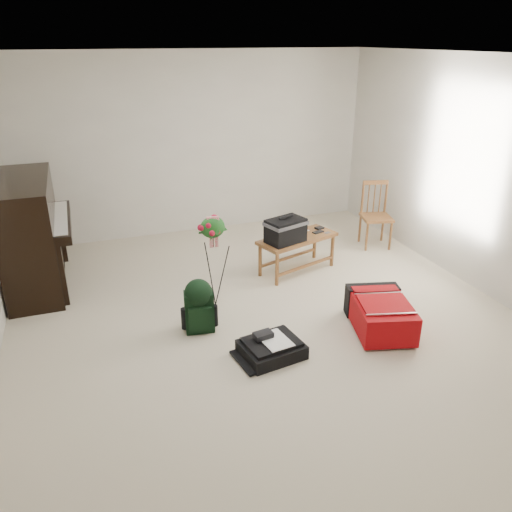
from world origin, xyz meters
name	(u,v)px	position (x,y,z in m)	size (l,w,h in m)	color
floor	(266,318)	(0.00, 0.00, 0.00)	(5.00, 5.50, 0.01)	beige
ceiling	(268,55)	(0.00, 0.00, 2.50)	(5.00, 5.50, 0.01)	white
wall_back	(196,145)	(0.00, 2.75, 1.25)	(5.00, 0.04, 2.50)	silver
wall_right	(482,177)	(2.50, 0.00, 1.25)	(0.04, 5.50, 2.50)	silver
piano	(32,236)	(-2.19, 1.60, 0.60)	(0.71, 1.50, 1.25)	black
bench	(287,232)	(0.61, 0.91, 0.54)	(1.06, 0.67, 0.76)	brown
dining_chair	(375,215)	(2.09, 1.33, 0.43)	(0.46, 0.46, 0.88)	brown
red_suitcase	(377,311)	(0.97, -0.53, 0.17)	(0.69, 0.88, 0.33)	#A70711
black_duffel	(271,348)	(-0.19, -0.63, 0.08)	(0.58, 0.50, 0.22)	black
green_backpack	(199,303)	(-0.69, 0.00, 0.30)	(0.30, 0.27, 0.55)	black
flower_stand	(214,262)	(-0.41, 0.44, 0.50)	(0.38, 0.38, 1.03)	black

